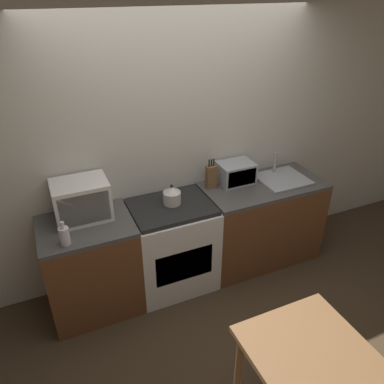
# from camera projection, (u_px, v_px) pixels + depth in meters

# --- Properties ---
(ground_plane) EXTENTS (16.00, 16.00, 0.00)m
(ground_plane) POSITION_uv_depth(u_px,v_px,m) (222.00, 317.00, 3.40)
(ground_plane) COLOR #3D2D1E
(wall_back) EXTENTS (10.00, 0.06, 2.60)m
(wall_back) POSITION_uv_depth(u_px,v_px,m) (179.00, 147.00, 3.53)
(wall_back) COLOR beige
(wall_back) RESTS_ON ground_plane
(counter_left_run) EXTENTS (0.78, 0.62, 0.90)m
(counter_left_run) POSITION_uv_depth(u_px,v_px,m) (92.00, 266.00, 3.33)
(counter_left_run) COLOR brown
(counter_left_run) RESTS_ON ground_plane
(counter_right_run) EXTENTS (1.23, 0.62, 0.90)m
(counter_right_run) POSITION_uv_depth(u_px,v_px,m) (260.00, 222.00, 3.95)
(counter_right_run) COLOR brown
(counter_right_run) RESTS_ON ground_plane
(stove_range) EXTENTS (0.76, 0.62, 0.90)m
(stove_range) POSITION_uv_depth(u_px,v_px,m) (172.00, 245.00, 3.60)
(stove_range) COLOR silver
(stove_range) RESTS_ON ground_plane
(kettle) EXTENTS (0.16, 0.16, 0.19)m
(kettle) POSITION_uv_depth(u_px,v_px,m) (172.00, 195.00, 3.36)
(kettle) COLOR beige
(kettle) RESTS_ON stove_range
(microwave) EXTENTS (0.45, 0.34, 0.34)m
(microwave) POSITION_uv_depth(u_px,v_px,m) (81.00, 200.00, 3.12)
(microwave) COLOR silver
(microwave) RESTS_ON counter_left_run
(bottle) EXTENTS (0.08, 0.08, 0.20)m
(bottle) POSITION_uv_depth(u_px,v_px,m) (64.00, 236.00, 2.84)
(bottle) COLOR silver
(bottle) RESTS_ON counter_left_run
(knife_block) EXTENTS (0.10, 0.07, 0.30)m
(knife_block) POSITION_uv_depth(u_px,v_px,m) (211.00, 176.00, 3.61)
(knife_block) COLOR brown
(knife_block) RESTS_ON counter_right_run
(toaster_oven) EXTENTS (0.35, 0.26, 0.21)m
(toaster_oven) POSITION_uv_depth(u_px,v_px,m) (236.00, 173.00, 3.71)
(toaster_oven) COLOR #999BA0
(toaster_oven) RESTS_ON counter_right_run
(sink_basin) EXTENTS (0.48, 0.44, 0.24)m
(sink_basin) POSITION_uv_depth(u_px,v_px,m) (282.00, 178.00, 3.80)
(sink_basin) COLOR #999BA0
(sink_basin) RESTS_ON counter_right_run
(dining_table) EXTENTS (0.71, 0.75, 0.78)m
(dining_table) POSITION_uv_depth(u_px,v_px,m) (311.00, 367.00, 2.23)
(dining_table) COLOR brown
(dining_table) RESTS_ON ground_plane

